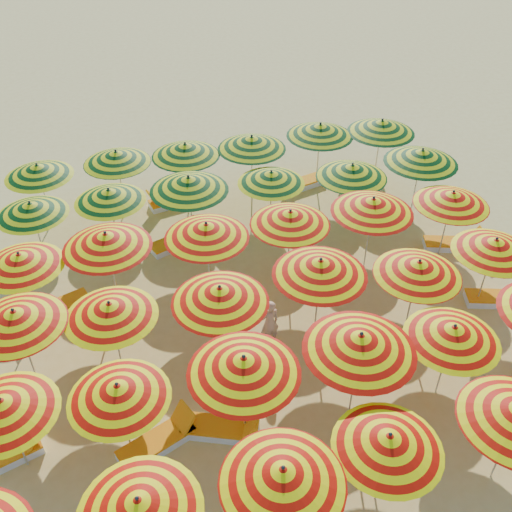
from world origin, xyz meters
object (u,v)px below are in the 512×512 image
Objects in this scene: umbrella_25 at (109,196)px; lounger_11 at (172,201)px; umbrella_7 at (118,392)px; umbrella_22 at (373,205)px; umbrella_18 at (20,260)px; lounger_8 at (57,308)px; umbrella_3 at (389,442)px; umbrella_20 at (206,231)px; beachgoer_a at (270,323)px; lounger_7 at (499,298)px; umbrella_34 at (320,130)px; lounger_5 at (222,428)px; umbrella_33 at (252,143)px; lounger_3 at (2,457)px; lounger_13 at (359,179)px; beachgoer_b at (244,348)px; umbrella_9 at (360,343)px; umbrella_23 at (452,198)px; umbrella_30 at (38,171)px; umbrella_2 at (283,476)px; umbrella_15 at (320,268)px; umbrella_28 at (352,171)px; umbrella_14 at (220,295)px; umbrella_12 at (15,318)px; umbrella_17 at (495,246)px; umbrella_1 at (139,506)px; umbrella_35 at (382,126)px; umbrella_29 at (422,156)px; umbrella_31 at (117,157)px; umbrella_26 at (189,184)px; umbrella_16 at (418,268)px; umbrella_32 at (185,150)px; umbrella_13 at (110,310)px; lounger_9 at (453,244)px; umbrella_6 at (3,407)px; lounger_12 at (301,184)px; umbrella_8 at (244,365)px; umbrella_10 at (453,333)px; lounger_4 at (158,442)px; lounger_10 at (177,241)px.

lounger_11 is (1.93, 2.19, -1.82)m from umbrella_25.
umbrella_7 is at bearing 64.20° from lounger_11.
umbrella_22 reaches higher than lounger_11.
umbrella_18 reaches higher than lounger_8.
umbrella_22 is (2.51, 7.06, 0.26)m from umbrella_3.
beachgoer_a is (1.18, -2.31, -1.43)m from umbrella_20.
umbrella_20 is at bearing 179.12° from lounger_7.
lounger_5 is (-5.27, -9.79, -2.03)m from umbrella_34.
umbrella_33 is 1.51× the size of lounger_3.
beachgoer_b is at bearing 63.32° from lounger_13.
umbrella_9 is 1.07× the size of umbrella_23.
umbrella_7 is 9.57m from umbrella_30.
umbrella_2 is 1.06× the size of umbrella_15.
umbrella_14 is at bearing -136.03° from umbrella_28.
umbrella_14 is 1.37× the size of lounger_5.
umbrella_22 reaches higher than lounger_7.
umbrella_17 is (11.85, 0.10, -0.05)m from umbrella_12.
umbrella_1 is 12.70m from umbrella_33.
umbrella_22 is 1.04× the size of umbrella_28.
umbrella_35 is 12.27m from lounger_5.
umbrella_22 is at bearing 62.55° from lounger_5.
umbrella_29 is 1.96× the size of beachgoer_a.
umbrella_18 is at bearing 135.33° from umbrella_3.
umbrella_31 is at bearing 159.84° from lounger_7.
umbrella_34 is 2.07× the size of beachgoer_a.
umbrella_26 is 1.62× the size of lounger_5.
umbrella_25 is (-7.36, 5.24, -0.07)m from umbrella_16.
umbrella_28 is 5.48m from umbrella_32.
umbrella_29 is at bearing 45.13° from umbrella_1.
umbrella_2 is 1.61× the size of lounger_5.
umbrella_17 is at bearing 43.80° from umbrella_3.
umbrella_13 reaches higher than lounger_9.
umbrella_1 is at bearing 67.70° from lounger_11.
beachgoer_a is (1.14, -7.04, -1.41)m from umbrella_32.
umbrella_26 reaches higher than umbrella_13.
umbrella_30 is (-2.15, 9.33, 0.07)m from umbrella_7.
umbrella_6 is 1.29× the size of lounger_8.
umbrella_9 reaches higher than lounger_12.
umbrella_14 is at bearing -4.19° from umbrella_12.
umbrella_6 is 0.76× the size of umbrella_8.
umbrella_10 is 1.87× the size of beachgoer_a.
lounger_4 is at bearing -42.64° from umbrella_12.
lounger_9 is at bearing 2.70° from umbrella_20.
umbrella_33 reaches higher than umbrella_14.
umbrella_1 is 0.95× the size of umbrella_33.
lounger_12 is (-3.16, 2.54, -2.07)m from umbrella_29.
lounger_12 is (1.71, 9.77, -2.09)m from umbrella_9.
lounger_3 is 5.70m from beachgoer_b.
umbrella_12 reaches higher than lounger_8.
lounger_10 is (-8.48, 4.69, 0.00)m from lounger_7.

